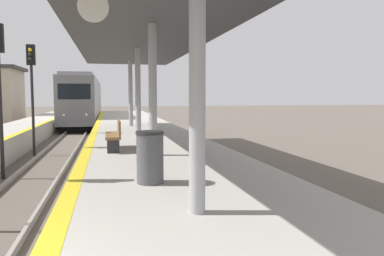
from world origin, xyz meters
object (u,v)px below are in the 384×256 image
(train, at_px, (84,101))
(trash_bin, at_px, (150,157))
(signal_far, at_px, (32,79))
(bench, at_px, (115,134))

(train, xyz_separation_m, trash_bin, (3.07, -30.97, -0.73))
(signal_far, distance_m, bench, 7.30)
(signal_far, bearing_deg, train, 87.18)
(trash_bin, bearing_deg, train, 95.66)
(train, relative_size, signal_far, 4.34)
(trash_bin, bearing_deg, bench, 96.87)
(bench, bearing_deg, trash_bin, -83.13)
(train, bearing_deg, bench, -84.55)
(signal_far, xyz_separation_m, trash_bin, (4.06, -10.85, -1.91))
(signal_far, xyz_separation_m, bench, (3.49, -6.12, -1.91))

